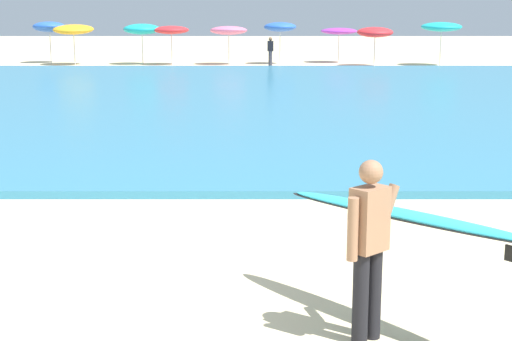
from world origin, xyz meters
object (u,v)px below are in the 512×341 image
beach_umbrella_1 (71,29)px  beach_umbrella_2 (139,29)px  beach_umbrella_4 (226,30)px  beach_umbrella_8 (439,27)px  surfer_with_board (385,229)px  beach_umbrella_3 (169,30)px  beachgoer_near_row_left (268,51)px  beach_umbrella_6 (336,31)px  beach_umbrella_7 (372,32)px  beach_umbrella_0 (46,27)px  beach_umbrella_5 (277,27)px

beach_umbrella_1 → beach_umbrella_2: 3.73m
beach_umbrella_4 → beach_umbrella_8: (11.60, -0.66, 0.21)m
surfer_with_board → beach_umbrella_8: beach_umbrella_8 is taller
beach_umbrella_2 → beach_umbrella_4: 4.82m
beach_umbrella_3 → beachgoer_near_row_left: bearing=-16.7°
beach_umbrella_2 → beach_umbrella_6: size_ratio=1.08×
beach_umbrella_6 → beach_umbrella_3: bearing=-169.7°
beach_umbrella_1 → beach_umbrella_7: 16.48m
beach_umbrella_0 → beach_umbrella_5: size_ratio=1.03×
beach_umbrella_0 → beach_umbrella_8: (21.86, -1.98, 0.05)m
surfer_with_board → beach_umbrella_1: bearing=107.6°
beach_umbrella_2 → beach_umbrella_6: (11.08, 1.44, -0.15)m
beach_umbrella_1 → beach_umbrella_4: 8.53m
beach_umbrella_5 → beach_umbrella_6: size_ratio=1.11×
beach_umbrella_1 → beach_umbrella_2: beach_umbrella_1 is taller
beach_umbrella_3 → beach_umbrella_7: beach_umbrella_3 is taller
beach_umbrella_1 → beachgoer_near_row_left: (10.81, -1.57, -1.09)m
beach_umbrella_8 → beach_umbrella_3: bearing=178.1°
beach_umbrella_0 → beach_umbrella_3: bearing=-11.8°
surfer_with_board → beach_umbrella_4: (-2.74, 35.82, 0.84)m
beach_umbrella_4 → beachgoer_near_row_left: size_ratio=1.37×
beach_umbrella_0 → beach_umbrella_1: 2.32m
beach_umbrella_0 → beach_umbrella_7: size_ratio=1.11×
beach_umbrella_2 → beach_umbrella_8: beach_umbrella_8 is taller
beach_umbrella_4 → beach_umbrella_5: (2.85, 0.42, 0.18)m
beach_umbrella_1 → beach_umbrella_5: beach_umbrella_5 is taller
beach_umbrella_4 → beach_umbrella_8: bearing=-3.2°
beach_umbrella_3 → beach_umbrella_5: (6.01, 0.58, 0.15)m
surfer_with_board → beach_umbrella_5: bearing=89.8°
beach_umbrella_7 → beachgoer_near_row_left: bearing=-173.5°
beach_umbrella_1 → beachgoer_near_row_left: size_ratio=1.44×
surfer_with_board → beach_umbrella_1: size_ratio=1.06×
beach_umbrella_6 → beach_umbrella_7: (1.65, -2.71, 0.02)m
beach_umbrella_5 → beachgoer_near_row_left: bearing=-104.7°
beach_umbrella_2 → surfer_with_board: bearing=-78.1°
beach_umbrella_2 → beach_umbrella_7: bearing=-5.7°
beach_umbrella_3 → beach_umbrella_5: size_ratio=0.92×
beach_umbrella_6 → beach_umbrella_8: size_ratio=0.88×
beachgoer_near_row_left → beach_umbrella_2: bearing=165.0°
beach_umbrella_2 → beach_umbrella_1: bearing=-174.8°
beach_umbrella_3 → beach_umbrella_4: size_ratio=0.99×
beach_umbrella_8 → surfer_with_board: bearing=-104.1°
beach_umbrella_0 → beach_umbrella_5: beach_umbrella_0 is taller
surfer_with_board → beach_umbrella_2: 36.73m
beach_umbrella_2 → beach_umbrella_5: bearing=2.2°
beach_umbrella_2 → beach_umbrella_0: bearing=167.5°
beach_umbrella_0 → beach_umbrella_5: bearing=-4.0°
beach_umbrella_0 → beach_umbrella_3: size_ratio=1.11×
beach_umbrella_1 → beach_umbrella_8: 20.14m
beach_umbrella_5 → beach_umbrella_8: beach_umbrella_8 is taller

